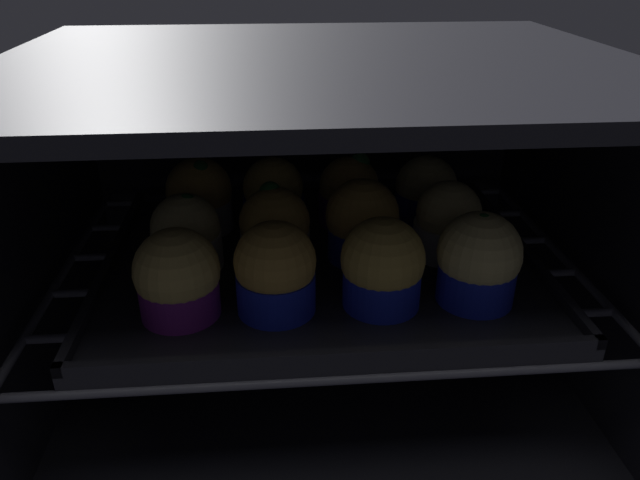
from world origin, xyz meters
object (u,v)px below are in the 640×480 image
at_px(muffin_row0_col2, 382,267).
at_px(muffin_row1_col0, 186,235).
at_px(muffin_row2_col2, 349,193).
at_px(muffin_row1_col3, 448,222).
at_px(muffin_row1_col1, 275,229).
at_px(muffin_row2_col0, 200,197).
at_px(muffin_row0_col0, 178,277).
at_px(muffin_row0_col3, 478,261).
at_px(muffin_row1_col2, 362,223).
at_px(baking_tray, 320,263).
at_px(muffin_row2_col1, 273,196).
at_px(muffin_row0_col1, 275,271).
at_px(muffin_row2_col3, 426,192).

height_order(muffin_row0_col2, muffin_row1_col0, muffin_row0_col2).
bearing_deg(muffin_row2_col2, muffin_row1_col3, -44.07).
bearing_deg(muffin_row1_col1, muffin_row1_col3, 0.66).
distance_m(muffin_row1_col1, muffin_row2_col0, 0.12).
relative_size(muffin_row0_col0, muffin_row0_col3, 0.94).
height_order(muffin_row1_col1, muffin_row1_col2, same).
relative_size(baking_tray, muffin_row0_col3, 5.06).
bearing_deg(muffin_row2_col1, muffin_row1_col3, -25.61).
height_order(muffin_row0_col0, muffin_row2_col1, same).
xyz_separation_m(muffin_row0_col1, muffin_row2_col3, (0.18, 0.18, -0.00)).
xyz_separation_m(muffin_row0_col3, muffin_row2_col2, (-0.09, 0.18, -0.00)).
xyz_separation_m(muffin_row0_col0, muffin_row2_col1, (0.09, 0.18, -0.00)).
bearing_deg(muffin_row2_col1, muffin_row2_col2, 1.87).
xyz_separation_m(muffin_row0_col3, muffin_row1_col2, (-0.09, 0.09, -0.00)).
height_order(muffin_row2_col1, muffin_row2_col2, muffin_row2_col2).
distance_m(muffin_row1_col0, muffin_row2_col2, 0.20).
xyz_separation_m(muffin_row0_col1, muffin_row1_col0, (-0.09, 0.09, -0.00)).
distance_m(muffin_row0_col2, muffin_row2_col2, 0.18).
bearing_deg(muffin_row0_col3, muffin_row1_col1, 153.78).
bearing_deg(muffin_row0_col3, muffin_row0_col2, -179.78).
height_order(muffin_row0_col3, muffin_row1_col0, muffin_row0_col3).
bearing_deg(muffin_row2_col1, muffin_row0_col3, -44.31).
height_order(muffin_row1_col2, muffin_row1_col3, muffin_row1_col2).
height_order(muffin_row0_col2, muffin_row2_col2, same).
distance_m(muffin_row2_col2, muffin_row2_col3, 0.09).
bearing_deg(muffin_row0_col0, muffin_row1_col2, 27.96).
xyz_separation_m(muffin_row0_col2, muffin_row1_col3, (0.08, 0.09, -0.00)).
xyz_separation_m(muffin_row1_col3, muffin_row2_col2, (-0.09, 0.09, -0.00)).
xyz_separation_m(muffin_row1_col1, muffin_row1_col3, (0.18, 0.00, -0.00)).
height_order(baking_tray, muffin_row1_col2, muffin_row1_col2).
relative_size(muffin_row1_col0, muffin_row1_col1, 0.93).
distance_m(muffin_row1_col0, muffin_row1_col2, 0.18).
distance_m(muffin_row0_col2, muffin_row2_col3, 0.20).
distance_m(muffin_row1_col0, muffin_row2_col3, 0.28).
xyz_separation_m(muffin_row1_col0, muffin_row2_col0, (0.01, 0.09, 0.00)).
distance_m(muffin_row1_col2, muffin_row1_col3, 0.09).
bearing_deg(muffin_row0_col1, muffin_row0_col3, 0.52).
bearing_deg(muffin_row1_col3, muffin_row2_col1, 154.39).
distance_m(muffin_row0_col3, muffin_row1_col1, 0.20).
relative_size(muffin_row1_col1, muffin_row1_col2, 0.99).
relative_size(muffin_row0_col2, muffin_row1_col0, 1.08).
bearing_deg(muffin_row0_col3, baking_tray, 146.30).
xyz_separation_m(muffin_row0_col1, muffin_row0_col3, (0.18, 0.00, 0.00)).
height_order(muffin_row0_col1, muffin_row1_col0, muffin_row0_col1).
bearing_deg(muffin_row1_col3, muffin_row2_col0, 162.36).
height_order(muffin_row0_col0, muffin_row1_col3, same).
relative_size(muffin_row0_col2, muffin_row2_col2, 1.01).
bearing_deg(muffin_row1_col3, muffin_row1_col2, 179.83).
relative_size(muffin_row0_col2, muffin_row0_col3, 0.97).
bearing_deg(baking_tray, muffin_row2_col2, 65.32).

